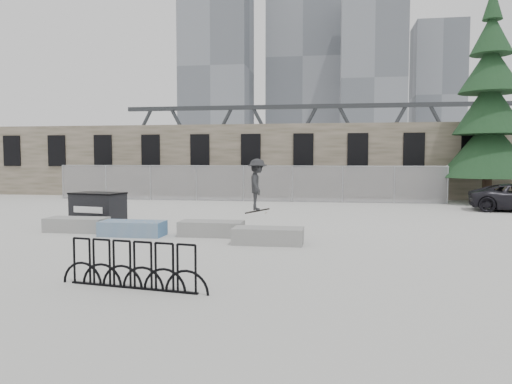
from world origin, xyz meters
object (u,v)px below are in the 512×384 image
at_px(planter_far_left, 77,224).
at_px(planter_center_right, 211,228).
at_px(planter_offset, 268,235).
at_px(planter_center_left, 133,228).
at_px(bike_rack, 132,266).
at_px(dumpster, 98,209).
at_px(skateboarder, 257,185).
at_px(spruce_tree, 489,115).

distance_m(planter_far_left, planter_center_right, 4.68).
bearing_deg(planter_offset, planter_center_left, 169.75).
distance_m(planter_center_right, bike_rack, 6.40).
relative_size(planter_center_left, planter_center_right, 1.00).
height_order(planter_far_left, bike_rack, bike_rack).
distance_m(planter_offset, dumpster, 7.26).
xyz_separation_m(planter_far_left, planter_offset, (6.64, -1.36, 0.00)).
bearing_deg(dumpster, planter_center_right, -8.25).
height_order(planter_far_left, dumpster, dumpster).
distance_m(planter_center_left, bike_rack, 6.55).
distance_m(planter_center_right, dumpster, 5.01).
relative_size(bike_rack, skateboarder, 1.77).
bearing_deg(planter_center_left, skateboarder, 12.51).
relative_size(planter_offset, spruce_tree, 0.17).
bearing_deg(bike_rack, spruce_tree, 58.87).
bearing_deg(planter_far_left, planter_center_right, -2.28).
bearing_deg(dumpster, bike_rack, -47.54).
bearing_deg(planter_offset, spruce_tree, 55.29).
bearing_deg(spruce_tree, planter_center_left, -136.65).
xyz_separation_m(planter_center_left, planter_offset, (4.43, -0.80, 0.00)).
relative_size(planter_far_left, planter_center_left, 1.00).
height_order(planter_offset, dumpster, dumpster).
xyz_separation_m(planter_offset, skateboarder, (-0.57, 1.66, 1.36)).
bearing_deg(bike_rack, planter_center_right, 90.71).
bearing_deg(bike_rack, planter_center_left, 112.89).
distance_m(planter_far_left, skateboarder, 6.22).
xyz_separation_m(planter_offset, spruce_tree, (9.97, 14.39, 4.47)).
xyz_separation_m(planter_far_left, planter_center_left, (2.21, -0.56, 0.00)).
bearing_deg(planter_center_left, planter_far_left, 165.84).
bearing_deg(spruce_tree, dumpster, -145.35).
xyz_separation_m(spruce_tree, skateboarder, (-10.54, -12.74, -3.12)).
bearing_deg(skateboarder, dumpster, 68.25).
height_order(planter_center_left, dumpster, dumpster).
relative_size(planter_center_right, skateboarder, 1.14).
distance_m(planter_center_left, planter_offset, 4.50).
bearing_deg(planter_far_left, dumpster, 90.28).
distance_m(planter_offset, bike_rack, 5.56).
bearing_deg(planter_far_left, planter_center_left, -14.16).
height_order(planter_center_left, bike_rack, bike_rack).
height_order(planter_center_right, skateboarder, skateboarder).
height_order(planter_offset, spruce_tree, spruce_tree).
bearing_deg(spruce_tree, planter_center_right, -132.06).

